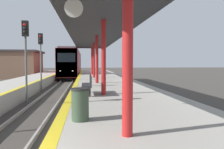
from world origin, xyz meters
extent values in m
cube|color=black|center=(0.00, 35.14, 0.28)|extent=(2.31, 18.83, 0.55)
cube|color=maroon|center=(0.00, 35.14, 2.41)|extent=(2.72, 20.92, 3.72)
cube|color=#E54C19|center=(0.00, 24.76, 2.41)|extent=(2.67, 0.16, 3.65)
cube|color=black|center=(0.00, 24.70, 3.06)|extent=(2.18, 0.06, 1.12)
cube|color=#59595E|center=(0.00, 35.14, 4.39)|extent=(2.31, 19.88, 0.24)
sphere|color=white|center=(-0.75, 24.70, 1.39)|extent=(0.18, 0.18, 0.18)
sphere|color=white|center=(0.75, 24.70, 1.39)|extent=(0.18, 0.18, 0.18)
cylinder|color=#595959|center=(-1.13, 10.40, 1.98)|extent=(0.12, 0.12, 3.96)
cube|color=black|center=(-1.13, 10.40, 4.41)|extent=(0.36, 0.20, 0.90)
sphere|color=red|center=(-1.13, 10.27, 4.61)|extent=(0.16, 0.16, 0.16)
sphere|color=black|center=(-1.13, 10.27, 4.41)|extent=(0.16, 0.16, 0.16)
sphere|color=black|center=(-1.13, 10.27, 4.21)|extent=(0.16, 0.16, 0.16)
cylinder|color=#595959|center=(-1.37, 15.95, 1.98)|extent=(0.12, 0.12, 3.96)
cube|color=black|center=(-1.37, 15.95, 4.41)|extent=(0.36, 0.20, 0.90)
sphere|color=red|center=(-1.37, 15.82, 4.61)|extent=(0.16, 0.16, 0.16)
sphere|color=black|center=(-1.37, 15.82, 4.41)|extent=(0.16, 0.16, 0.16)
sphere|color=black|center=(-1.37, 15.82, 4.21)|extent=(0.16, 0.16, 0.16)
cylinder|color=red|center=(3.17, 1.45, 2.67)|extent=(0.22, 0.22, 3.49)
cylinder|color=red|center=(3.17, 7.31, 2.67)|extent=(0.22, 0.22, 3.49)
cylinder|color=red|center=(3.17, 13.16, 2.67)|extent=(0.22, 0.22, 3.49)
cylinder|color=red|center=(3.17, 19.02, 2.67)|extent=(0.22, 0.22, 3.49)
cylinder|color=red|center=(3.17, 24.88, 2.67)|extent=(0.22, 0.22, 3.49)
cube|color=#2D2D33|center=(3.17, 13.16, 4.52)|extent=(3.95, 29.28, 0.20)
cylinder|color=white|center=(1.99, 3.80, 4.07)|extent=(0.56, 0.04, 0.56)
cylinder|color=#384C38|center=(2.18, 2.77, 1.32)|extent=(0.45, 0.45, 0.79)
cylinder|color=#262626|center=(2.18, 2.77, 1.74)|extent=(0.47, 0.47, 0.06)
cube|color=#28282D|center=(2.38, 7.45, 1.36)|extent=(0.44, 1.79, 0.08)
cube|color=#28282D|center=(2.57, 7.45, 1.62)|extent=(0.06, 1.79, 0.44)
cube|color=#262628|center=(2.38, 6.73, 1.12)|extent=(0.35, 0.08, 0.40)
cube|color=#262628|center=(2.38, 8.17, 1.12)|extent=(0.35, 0.08, 0.40)
camera|label=1|loc=(2.32, -2.91, 2.44)|focal=35.00mm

